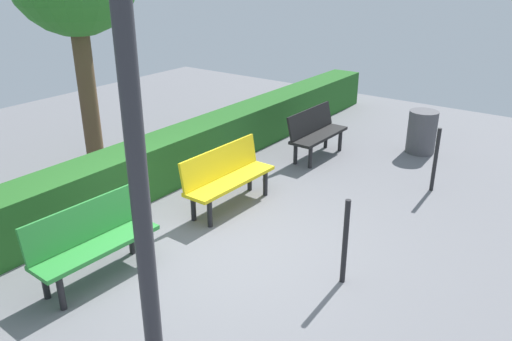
% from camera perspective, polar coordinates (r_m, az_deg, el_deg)
% --- Properties ---
extents(ground_plane, '(16.51, 16.51, 0.00)m').
position_cam_1_polar(ground_plane, '(6.34, -4.84, -8.80)').
color(ground_plane, slate).
extents(bench_black, '(1.36, 0.49, 0.86)m').
position_cam_1_polar(bench_black, '(9.11, 6.71, 4.41)').
color(bench_black, black).
rests_on(bench_black, ground_plane).
extents(bench_yellow, '(1.55, 0.49, 0.86)m').
position_cam_1_polar(bench_yellow, '(7.19, -3.30, -0.49)').
color(bench_yellow, yellow).
rests_on(bench_yellow, ground_plane).
extents(bench_green, '(1.44, 0.51, 0.86)m').
position_cam_1_polar(bench_green, '(5.86, -17.89, -7.32)').
color(bench_green, '#2D8C38').
rests_on(bench_green, ground_plane).
extents(hedge_row, '(12.51, 0.65, 0.77)m').
position_cam_1_polar(hedge_row, '(8.05, -10.41, 1.03)').
color(hedge_row, '#266023').
rests_on(hedge_row, ground_plane).
extents(railing_post_near, '(0.06, 0.06, 1.00)m').
position_cam_1_polar(railing_post_near, '(8.13, 19.47, 1.12)').
color(railing_post_near, black).
rests_on(railing_post_near, ground_plane).
extents(railing_post_mid, '(0.06, 0.06, 1.00)m').
position_cam_1_polar(railing_post_mid, '(5.57, 9.96, -7.90)').
color(railing_post_mid, black).
rests_on(railing_post_mid, ground_plane).
extents(lamp_post, '(0.36, 0.36, 3.75)m').
position_cam_1_polar(lamp_post, '(2.90, -13.96, 8.42)').
color(lamp_post, '#2D2D33').
rests_on(lamp_post, ground_plane).
extents(trash_bin, '(0.52, 0.52, 0.78)m').
position_cam_1_polar(trash_bin, '(9.76, 18.10, 4.14)').
color(trash_bin, '#4C4C51').
rests_on(trash_bin, ground_plane).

